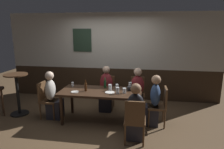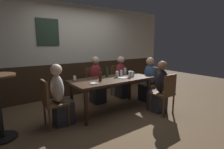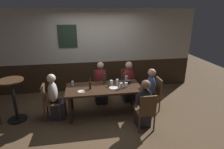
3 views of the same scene
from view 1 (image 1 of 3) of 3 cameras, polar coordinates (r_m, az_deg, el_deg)
name	(u,v)px [view 1 (image 1 of 3)]	position (r m, az deg, el deg)	size (l,w,h in m)	color
ground_plane	(101,121)	(4.80, -3.17, -13.20)	(12.00, 12.00, 0.00)	brown
wall_back	(112,57)	(5.99, -0.12, 5.16)	(6.40, 0.13, 2.60)	#332316
dining_table	(101,94)	(4.55, -3.28, -5.71)	(1.86, 0.83, 0.74)	#382316
chair_head_east	(160,104)	(4.53, 13.81, -8.35)	(0.40, 0.40, 0.88)	brown
chair_mid_far	(107,90)	(5.37, -1.41, -4.58)	(0.40, 0.40, 0.88)	brown
chair_head_west	(46,98)	(5.04, -18.47, -6.45)	(0.40, 0.40, 0.88)	brown
chair_right_near	(135,119)	(3.75, 6.64, -12.69)	(0.40, 0.40, 0.88)	brown
chair_right_far	(137,92)	(5.30, 7.37, -4.95)	(0.40, 0.40, 0.88)	brown
person_head_east	(153,104)	(4.52, 11.74, -8.39)	(0.37, 0.34, 1.15)	#2D2D38
person_mid_far	(106,92)	(5.22, -1.72, -5.04)	(0.34, 0.37, 1.19)	#2D2D38
person_head_west	(53,98)	(4.97, -16.79, -6.67)	(0.37, 0.34, 1.15)	#2D2D38
person_right_near	(135,116)	(3.90, 6.73, -11.82)	(0.34, 0.37, 1.15)	#2D2D38
person_right_far	(137,94)	(5.14, 7.31, -5.51)	(0.34, 0.37, 1.16)	#2D2D38
pint_glass_pale	(73,84)	(4.97, -11.34, -2.82)	(0.06, 0.06, 0.10)	silver
pint_glass_stout	(117,87)	(4.55, 1.48, -3.76)	(0.06, 0.06, 0.14)	silver
beer_glass_half	(124,91)	(4.35, 3.60, -4.78)	(0.07, 0.07, 0.11)	silver
tumbler_short	(117,91)	(4.30, 1.61, -4.75)	(0.07, 0.07, 0.14)	silver
highball_clear	(130,85)	(4.72, 5.27, -3.17)	(0.08, 0.08, 0.14)	silver
beer_glass_tall	(110,88)	(4.54, -0.60, -3.87)	(0.08, 0.08, 0.14)	silver
beer_bottle_green	(105,84)	(4.74, -2.02, -2.69)	(0.06, 0.06, 0.24)	#194723
beer_bottle_brown	(86,87)	(4.52, -7.65, -3.51)	(0.06, 0.06, 0.26)	#42230F
plate_white_large	(110,92)	(4.39, -0.64, -5.19)	(0.21, 0.21, 0.01)	white
plate_white_small	(75,92)	(4.50, -10.73, -4.98)	(0.18, 0.18, 0.01)	white
condiment_caddy	(130,89)	(4.55, 5.18, -4.08)	(0.11, 0.09, 0.09)	black
side_bar_table	(17,91)	(5.45, -25.74, -4.31)	(0.56, 0.56, 1.05)	black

